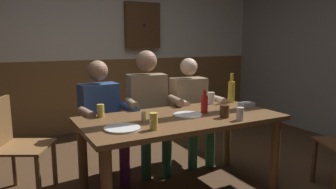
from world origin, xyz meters
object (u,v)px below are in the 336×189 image
table_candle (144,117)px  bottle_1 (204,104)px  condiment_caddy (246,105)px  pint_glass_2 (101,111)px  wall_dart_cabinet (142,25)px  person_2 (191,105)px  person_1 (149,105)px  person_0 (103,116)px  pint_glass_3 (154,121)px  plate_0 (188,115)px  pint_glass_4 (211,98)px  bottle_0 (231,91)px  pint_glass_0 (225,111)px  dining_table (182,128)px  chair_empty_near_left (14,144)px  plate_1 (122,128)px  pint_glass_1 (240,114)px

table_candle → bottle_1: 0.61m
condiment_caddy → bottle_1: 0.50m
pint_glass_2 → wall_dart_cabinet: size_ratio=0.16×
person_2 → condiment_caddy: (0.23, -0.64, 0.10)m
person_1 → person_0: bearing=10.0°
bottle_1 → pint_glass_3: size_ratio=1.64×
plate_0 → pint_glass_4: 0.60m
table_candle → bottle_0: bottle_0 is taller
person_0 → pint_glass_3: 0.92m
pint_glass_0 → pint_glass_2: (-0.93, 0.51, 0.00)m
dining_table → plate_0: 0.13m
person_0 → pint_glass_4: 1.11m
bottle_1 → pint_glass_2: (-0.87, 0.29, -0.03)m
pint_glass_2 → pint_glass_4: bearing=1.3°
person_0 → table_candle: (0.15, -0.65, 0.12)m
condiment_caddy → wall_dart_cabinet: 2.46m
condiment_caddy → pint_glass_2: pint_glass_2 is taller
pint_glass_2 → pint_glass_4: size_ratio=0.92×
dining_table → pint_glass_0: bearing=-34.1°
chair_empty_near_left → wall_dart_cabinet: 2.79m
chair_empty_near_left → pint_glass_4: (1.85, -0.35, 0.31)m
table_candle → plate_1: table_candle is taller
pint_glass_1 → person_2: bearing=80.9°
person_0 → pint_glass_4: bearing=158.2°
person_1 → pint_glass_3: person_1 is taller
person_1 → pint_glass_2: person_1 is taller
dining_table → plate_0: (0.06, -0.00, 0.11)m
person_2 → pint_glass_3: size_ratio=9.22×
plate_1 → pint_glass_1: pint_glass_1 is taller
person_2 → pint_glass_4: size_ratio=9.77×
chair_empty_near_left → bottle_1: bottle_1 is taller
bottle_0 → pint_glass_0: bottle_0 is taller
pint_glass_2 → wall_dart_cabinet: bearing=57.5°
plate_1 → pint_glass_1: size_ratio=2.51×
person_1 → person_2: (0.52, -0.01, -0.05)m
bottle_1 → dining_table: bearing=-176.7°
condiment_caddy → wall_dart_cabinet: (-0.08, 2.31, 0.85)m
plate_0 → bottle_1: bearing=5.5°
chair_empty_near_left → pint_glass_4: 1.91m
bottle_1 → chair_empty_near_left: bearing=156.5°
pint_glass_1 → pint_glass_3: size_ratio=0.84×
condiment_caddy → bottle_0: bearing=81.1°
chair_empty_near_left → table_candle: (0.94, -0.69, 0.29)m
pint_glass_3 → pint_glass_4: pint_glass_3 is taller
plate_1 → pint_glass_0: bearing=-4.4°
dining_table → table_candle: bearing=-179.5°
pint_glass_1 → pint_glass_2: 1.17m
table_candle → wall_dart_cabinet: (1.02, 2.33, 0.84)m
plate_0 → plate_1: (-0.65, -0.13, 0.00)m
person_2 → pint_glass_4: bearing=100.7°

